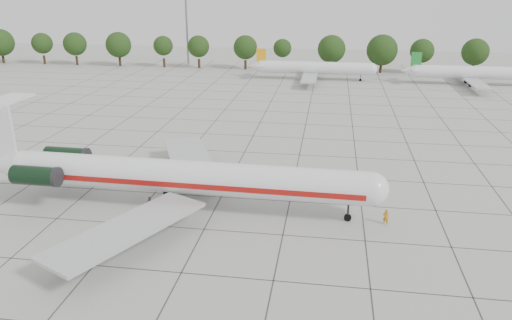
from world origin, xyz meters
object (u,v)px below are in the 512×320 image
(main_airliner, at_px, (164,175))
(bg_airliner_d, at_px, (473,73))
(ground_crew, at_px, (386,217))
(floodlight_mast, at_px, (186,13))
(bg_airliner_c, at_px, (314,68))

(main_airliner, relative_size, bg_airliner_d, 1.63)
(bg_airliner_d, bearing_deg, main_airliner, -123.84)
(ground_crew, height_order, floodlight_mast, floodlight_mast)
(main_airliner, distance_m, floodlight_mast, 99.15)
(ground_crew, relative_size, bg_airliner_c, 0.06)
(bg_airliner_d, bearing_deg, bg_airliner_c, 178.52)
(main_airliner, relative_size, bg_airliner_c, 1.63)
(main_airliner, bearing_deg, floodlight_mast, 105.65)
(ground_crew, bearing_deg, bg_airliner_c, -82.61)
(ground_crew, height_order, bg_airliner_d, bg_airliner_d)
(main_airliner, height_order, floodlight_mast, floodlight_mast)
(floodlight_mast, bearing_deg, bg_airliner_d, -15.15)
(bg_airliner_c, bearing_deg, main_airliner, -99.82)
(main_airliner, distance_m, bg_airliner_d, 90.55)
(bg_airliner_c, height_order, floodlight_mast, floodlight_mast)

